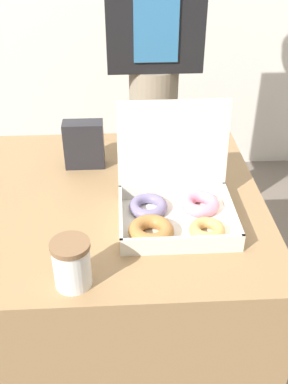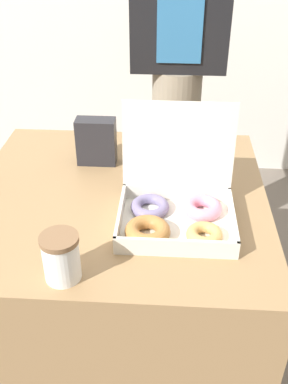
# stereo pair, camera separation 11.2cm
# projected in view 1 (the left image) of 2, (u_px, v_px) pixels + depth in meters

# --- Properties ---
(ground_plane) EXTENTS (14.00, 14.00, 0.00)m
(ground_plane) POSITION_uv_depth(u_px,v_px,m) (120.00, 361.00, 1.67)
(ground_plane) COLOR #665B51
(table) EXTENTS (0.84, 0.81, 0.74)m
(table) POSITION_uv_depth(u_px,v_px,m) (117.00, 290.00, 1.47)
(table) COLOR #99754C
(table) RESTS_ON ground_plane
(donut_box) EXTENTS (0.29, 0.28, 0.28)m
(donut_box) POSITION_uv_depth(u_px,v_px,m) (174.00, 206.00, 1.15)
(donut_box) COLOR silver
(donut_box) RESTS_ON table
(coffee_cup) EXTENTS (0.08, 0.08, 0.11)m
(coffee_cup) POSITION_uv_depth(u_px,v_px,m) (72.00, 263.00, 0.95)
(coffee_cup) COLOR white
(coffee_cup) RESTS_ON table
(napkin_holder) EXTENTS (0.12, 0.06, 0.15)m
(napkin_holder) POSITION_uv_depth(u_px,v_px,m) (84.00, 144.00, 1.37)
(napkin_holder) COLOR #232328
(napkin_holder) RESTS_ON table
(person_customer) EXTENTS (0.35, 0.23, 1.72)m
(person_customer) POSITION_uv_depth(u_px,v_px,m) (154.00, 41.00, 1.67)
(person_customer) COLOR gray
(person_customer) RESTS_ON ground_plane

